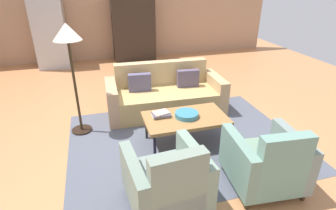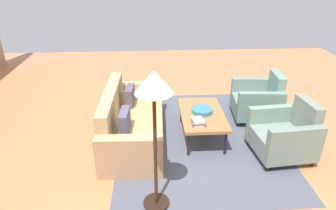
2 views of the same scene
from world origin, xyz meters
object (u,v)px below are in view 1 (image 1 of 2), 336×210
armchair_left (168,183)px  refrigerator (50,33)px  fruit_bowl (187,115)px  book_stack (161,114)px  cabinet (134,29)px  floor_lamp (68,43)px  couch (164,95)px  coffee_table (185,119)px  armchair_right (267,164)px

armchair_left → refrigerator: refrigerator is taller
fruit_bowl → book_stack: fruit_bowl is taller
cabinet → refrigerator: size_ratio=0.97×
book_stack → floor_lamp: bearing=150.1°
couch → armchair_left: bearing=77.6°
coffee_table → book_stack: bearing=160.6°
fruit_bowl → book_stack: bearing=161.5°
cabinet → refrigerator: (-2.25, -0.10, 0.03)m
coffee_table → armchair_left: size_ratio=1.36×
floor_lamp → armchair_right: bearing=-43.0°
couch → refrigerator: 4.15m
armchair_right → book_stack: (-0.93, 1.28, 0.13)m
fruit_bowl → armchair_right: bearing=-63.7°
armchair_left → cabinet: size_ratio=0.49×
coffee_table → armchair_left: armchair_left is taller
armchair_right → cabinet: bearing=100.4°
armchair_right → floor_lamp: (-2.10, 1.96, 1.10)m
couch → armchair_left: size_ratio=2.42×
refrigerator → floor_lamp: (0.71, -3.85, 0.52)m
fruit_bowl → floor_lamp: floor_lamp is taller
couch → coffee_table: (-0.00, -1.19, 0.12)m
coffee_table → armchair_left: (-0.59, -1.17, -0.06)m
armchair_left → fruit_bowl: 1.32m
fruit_bowl → cabinet: size_ratio=0.19×
refrigerator → floor_lamp: bearing=-79.6°
armchair_left → refrigerator: bearing=100.5°
couch → armchair_left: armchair_left is taller
couch → fruit_bowl: 1.20m
cabinet → armchair_right: bearing=-84.6°
armchair_right → cabinet: 5.96m
floor_lamp → coffee_table: bearing=-27.7°
armchair_left → refrigerator: size_ratio=0.48×
couch → cabinet: cabinet is taller
armchair_left → armchair_right: 1.19m
armchair_right → cabinet: (-0.56, 5.91, 0.56)m
couch → cabinet: bearing=-88.7°
couch → book_stack: (-0.34, -1.07, 0.19)m
armchair_right → refrigerator: refrigerator is taller
fruit_bowl → coffee_table: bearing=180.0°
cabinet → armchair_left: bearing=-96.1°
armchair_left → armchair_right: bearing=-5.0°
fruit_bowl → armchair_left: bearing=-117.7°
cabinet → floor_lamp: cabinet is taller
coffee_table → book_stack: book_stack is taller
book_stack → fruit_bowl: bearing=-18.5°
book_stack → armchair_right: bearing=-54.1°
coffee_table → fruit_bowl: (0.02, 0.00, 0.07)m
armchair_right → book_stack: armchair_right is taller
refrigerator → couch: bearing=-57.3°
armchair_left → fruit_bowl: (0.61, 1.17, 0.14)m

